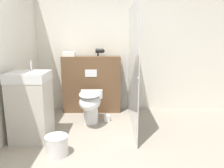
{
  "coord_description": "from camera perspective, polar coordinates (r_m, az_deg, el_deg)",
  "views": [
    {
      "loc": [
        0.16,
        -2.08,
        1.44
      ],
      "look_at": [
        0.14,
        1.35,
        0.71
      ],
      "focal_mm": 35.0,
      "sensor_mm": 36.0,
      "label": 1
    }
  ],
  "objects": [
    {
      "name": "hair_drier",
      "position": [
        4.19,
        -2.92,
        8.6
      ],
      "size": [
        0.18,
        0.08,
        0.14
      ],
      "color": "black",
      "rests_on": "partition_panel"
    },
    {
      "name": "waste_bin",
      "position": [
        2.9,
        -14.01,
        -15.3
      ],
      "size": [
        0.28,
        0.28,
        0.25
      ],
      "color": "silver",
      "rests_on": "ground_plane"
    },
    {
      "name": "shower_glass",
      "position": [
        3.52,
        5.68,
        4.58
      ],
      "size": [
        0.04,
        1.69,
        1.97
      ],
      "color": "silver",
      "rests_on": "ground_plane"
    },
    {
      "name": "partition_panel",
      "position": [
        4.27,
        -5.07,
        -0.11
      ],
      "size": [
        1.12,
        0.24,
        1.09
      ],
      "color": "brown",
      "rests_on": "ground_plane"
    },
    {
      "name": "spare_toilet_roll",
      "position": [
        3.88,
        -1.08,
        -8.87
      ],
      "size": [
        0.12,
        0.12,
        0.11
      ],
      "color": "white",
      "rests_on": "ground_plane"
    },
    {
      "name": "sink_vanity",
      "position": [
        3.29,
        -20.2,
        -5.47
      ],
      "size": [
        0.52,
        0.49,
        1.12
      ],
      "color": "beige",
      "rests_on": "ground_plane"
    },
    {
      "name": "folded_towel",
      "position": [
        4.22,
        -10.92,
        7.69
      ],
      "size": [
        0.22,
        0.13,
        0.09
      ],
      "color": "white",
      "rests_on": "partition_panel"
    },
    {
      "name": "toilet",
      "position": [
        3.66,
        -5.45,
        -5.09
      ],
      "size": [
        0.38,
        0.69,
        0.56
      ],
      "color": "white",
      "rests_on": "ground_plane"
    },
    {
      "name": "wall_back",
      "position": [
        4.36,
        -1.85,
        9.53
      ],
      "size": [
        8.0,
        0.06,
        2.5
      ],
      "color": "silver",
      "rests_on": "ground_plane"
    }
  ]
}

